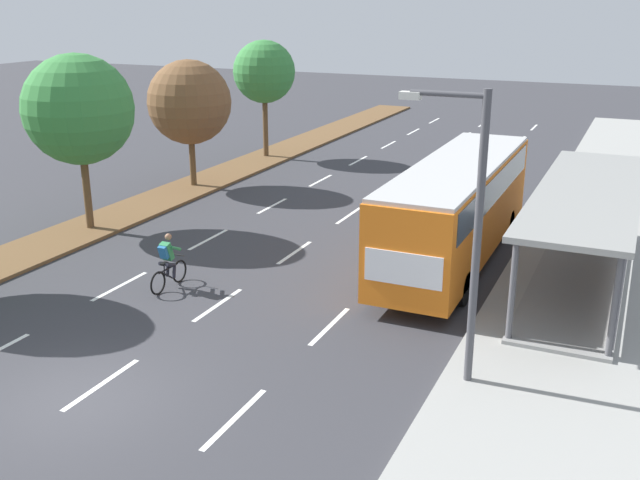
{
  "coord_description": "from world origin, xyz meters",
  "views": [
    {
      "loc": [
        10.61,
        -10.67,
        8.35
      ],
      "look_at": [
        1.73,
        9.04,
        1.2
      ],
      "focal_mm": 41.08,
      "sensor_mm": 36.0,
      "label": 1
    }
  ],
  "objects_px": {
    "cyclist": "(168,264)",
    "streetlight": "(470,220)",
    "bus": "(457,202)",
    "median_tree_second": "(79,110)",
    "median_tree_fourth": "(264,72)",
    "median_tree_third": "(189,102)",
    "bus_shelter": "(595,227)"
  },
  "relations": [
    {
      "from": "cyclist",
      "to": "median_tree_fourth",
      "type": "height_order",
      "value": "median_tree_fourth"
    },
    {
      "from": "bus_shelter",
      "to": "median_tree_fourth",
      "type": "xyz_separation_m",
      "value": [
        -17.94,
        12.62,
        2.77
      ]
    },
    {
      "from": "median_tree_second",
      "to": "median_tree_fourth",
      "type": "height_order",
      "value": "median_tree_second"
    },
    {
      "from": "bus",
      "to": "median_tree_second",
      "type": "distance_m",
      "value": 13.84
    },
    {
      "from": "bus_shelter",
      "to": "median_tree_third",
      "type": "height_order",
      "value": "median_tree_third"
    },
    {
      "from": "bus_shelter",
      "to": "streetlight",
      "type": "height_order",
      "value": "streetlight"
    },
    {
      "from": "cyclist",
      "to": "median_tree_fourth",
      "type": "distance_m",
      "value": 19.57
    },
    {
      "from": "bus_shelter",
      "to": "bus",
      "type": "xyz_separation_m",
      "value": [
        -4.28,
        0.43,
        0.2
      ]
    },
    {
      "from": "median_tree_third",
      "to": "streetlight",
      "type": "xyz_separation_m",
      "value": [
        15.76,
        -12.95,
        -0.03
      ]
    },
    {
      "from": "cyclist",
      "to": "streetlight",
      "type": "bearing_deg",
      "value": -12.47
    },
    {
      "from": "median_tree_second",
      "to": "median_tree_third",
      "type": "height_order",
      "value": "median_tree_second"
    },
    {
      "from": "bus",
      "to": "median_tree_fourth",
      "type": "relative_size",
      "value": 1.82
    },
    {
      "from": "streetlight",
      "to": "median_tree_fourth",
      "type": "bearing_deg",
      "value": 128.12
    },
    {
      "from": "bus_shelter",
      "to": "bus",
      "type": "bearing_deg",
      "value": 174.25
    },
    {
      "from": "bus_shelter",
      "to": "median_tree_second",
      "type": "bearing_deg",
      "value": -174.1
    },
    {
      "from": "bus_shelter",
      "to": "bus",
      "type": "distance_m",
      "value": 4.31
    },
    {
      "from": "streetlight",
      "to": "median_tree_second",
      "type": "bearing_deg",
      "value": 159.85
    },
    {
      "from": "streetlight",
      "to": "bus_shelter",
      "type": "bearing_deg",
      "value": 74.39
    },
    {
      "from": "median_tree_fourth",
      "to": "streetlight",
      "type": "height_order",
      "value": "streetlight"
    },
    {
      "from": "cyclist",
      "to": "median_tree_third",
      "type": "bearing_deg",
      "value": 120.21
    },
    {
      "from": "bus_shelter",
      "to": "streetlight",
      "type": "distance_m",
      "value": 8.1
    },
    {
      "from": "median_tree_second",
      "to": "median_tree_fourth",
      "type": "bearing_deg",
      "value": 90.93
    },
    {
      "from": "median_tree_second",
      "to": "bus_shelter",
      "type": "bearing_deg",
      "value": 5.9
    },
    {
      "from": "median_tree_third",
      "to": "cyclist",
      "type": "bearing_deg",
      "value": -59.79
    },
    {
      "from": "streetlight",
      "to": "bus",
      "type": "bearing_deg",
      "value": 105.2
    },
    {
      "from": "bus_shelter",
      "to": "streetlight",
      "type": "relative_size",
      "value": 1.74
    },
    {
      "from": "cyclist",
      "to": "median_tree_fourth",
      "type": "relative_size",
      "value": 0.29
    },
    {
      "from": "bus",
      "to": "cyclist",
      "type": "xyz_separation_m",
      "value": [
        -7.26,
        -5.9,
        -1.28
      ]
    },
    {
      "from": "bus",
      "to": "median_tree_fourth",
      "type": "distance_m",
      "value": 18.49
    },
    {
      "from": "bus",
      "to": "streetlight",
      "type": "bearing_deg",
      "value": -74.8
    },
    {
      "from": "bus_shelter",
      "to": "median_tree_third",
      "type": "distance_m",
      "value": 18.78
    },
    {
      "from": "bus",
      "to": "median_tree_second",
      "type": "bearing_deg",
      "value": -170.45
    }
  ]
}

